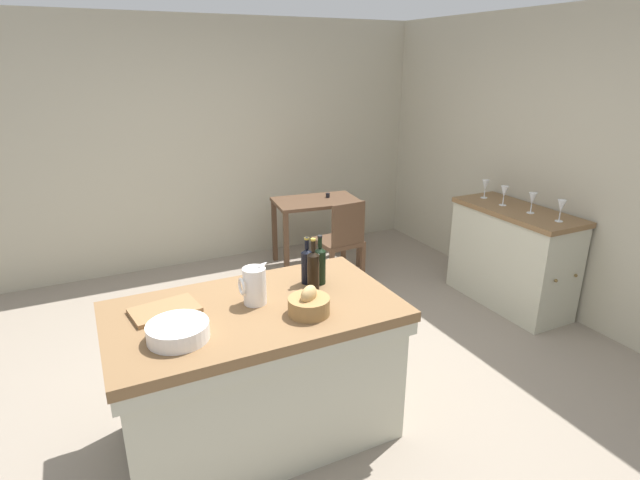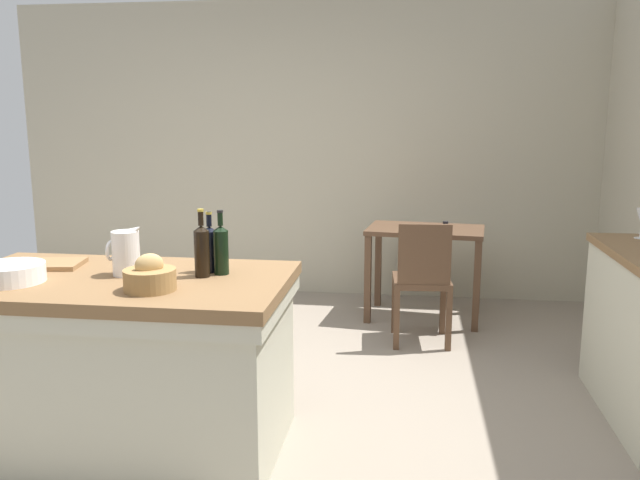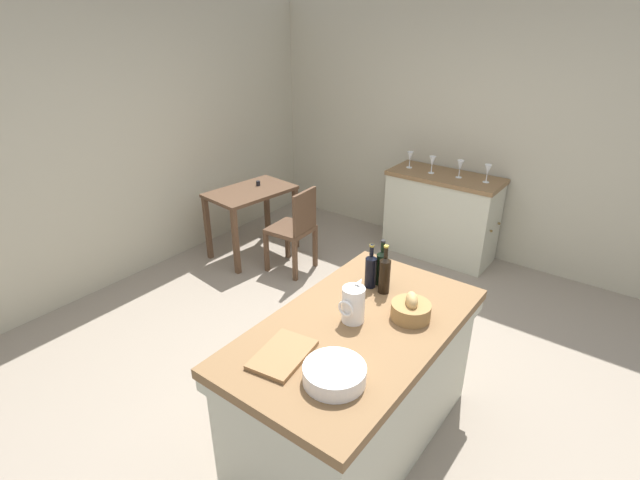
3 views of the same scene
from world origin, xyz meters
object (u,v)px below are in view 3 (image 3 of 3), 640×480
object	(u,v)px
wine_bottle_green	(385,274)
wine_glass_left	(460,166)
side_cabinet	(441,216)
island_table	(355,380)
cutting_board	(283,355)
writing_desk	(251,201)
pitcher	(353,304)
wine_glass_right	(410,157)
wine_bottle_dark	(382,267)
wine_bottle_amber	(371,270)
wash_bowl	(334,374)
wine_glass_far_left	(488,170)
wooden_chair	(295,228)
bread_basket	(411,309)
wine_glass_middle	(432,162)

from	to	relation	value
wine_bottle_green	wine_glass_left	bearing A→B (deg)	11.28
side_cabinet	wine_glass_left	xyz separation A→B (m)	(-0.00, -0.14, 0.58)
island_table	cutting_board	distance (m)	0.63
writing_desk	pitcher	world-z (taller)	pitcher
wine_bottle_green	wine_glass_right	bearing A→B (deg)	23.95
island_table	wine_bottle_dark	size ratio (longest dim) A/B	5.16
writing_desk	wine_bottle_amber	xyz separation A→B (m)	(-1.09, -2.15, 0.37)
wash_bowl	wine_glass_far_left	distance (m)	3.18
island_table	wooden_chair	distance (m)	2.23
wine_glass_far_left	bread_basket	bearing A→B (deg)	-169.67
wine_glass_far_left	wine_bottle_amber	bearing A→B (deg)	-178.02
wooden_chair	cutting_board	size ratio (longest dim) A/B	2.54
island_table	wine_glass_left	world-z (taller)	wine_glass_left
bread_basket	wine_glass_right	distance (m)	2.76
side_cabinet	pitcher	distance (m)	2.79
wine_bottle_green	wine_glass_middle	world-z (taller)	wine_bottle_green
bread_basket	wine_glass_right	bearing A→B (deg)	27.71
bread_basket	wine_bottle_amber	bearing A→B (deg)	66.81
wooden_chair	cutting_board	xyz separation A→B (m)	(-1.92, -1.52, 0.39)
wash_bowl	wine_glass_middle	size ratio (longest dim) A/B	1.71
wine_bottle_dark	wine_bottle_green	bearing A→B (deg)	-139.39
side_cabinet	wine_glass_far_left	distance (m)	0.71
side_cabinet	wine_glass_far_left	size ratio (longest dim) A/B	6.51
wooden_chair	bread_basket	size ratio (longest dim) A/B	3.91
cutting_board	wine_bottle_green	world-z (taller)	wine_bottle_green
pitcher	writing_desk	bearing A→B (deg)	57.00
side_cabinet	wine_bottle_amber	xyz separation A→B (m)	(-2.29, -0.49, 0.52)
wine_glass_left	wine_glass_middle	xyz separation A→B (m)	(-0.03, 0.29, -0.00)
wooden_chair	side_cabinet	bearing A→B (deg)	-39.79
wooden_chair	wine_bottle_amber	bearing A→B (deg)	-125.04
writing_desk	wine_bottle_dark	world-z (taller)	wine_bottle_dark
side_cabinet	wine_glass_middle	world-z (taller)	wine_glass_middle
wine_glass_right	wine_glass_middle	bearing A→B (deg)	-96.84
wine_bottle_dark	wine_glass_middle	bearing A→B (deg)	17.33
side_cabinet	cutting_board	size ratio (longest dim) A/B	3.34
island_table	cutting_board	bearing A→B (deg)	161.14
pitcher	cutting_board	distance (m)	0.50
island_table	wash_bowl	distance (m)	0.65
wine_bottle_green	wine_glass_middle	bearing A→B (deg)	18.26
wine_bottle_dark	wine_glass_right	world-z (taller)	wine_bottle_dark
wine_glass_right	wine_glass_far_left	bearing A→B (deg)	-88.54
wine_bottle_dark	wine_glass_middle	distance (m)	2.29
pitcher	wine_bottle_amber	size ratio (longest dim) A/B	0.86
side_cabinet	cutting_board	bearing A→B (deg)	-170.98
cutting_board	side_cabinet	bearing A→B (deg)	9.02
writing_desk	bread_basket	bearing A→B (deg)	-116.42
wine_bottle_green	island_table	bearing A→B (deg)	-171.28
wine_bottle_dark	wine_bottle_green	xyz separation A→B (m)	(-0.07, -0.06, 0.01)
wine_bottle_dark	wine_glass_far_left	size ratio (longest dim) A/B	1.73
wine_glass_right	wine_glass_left	bearing A→B (deg)	-90.00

